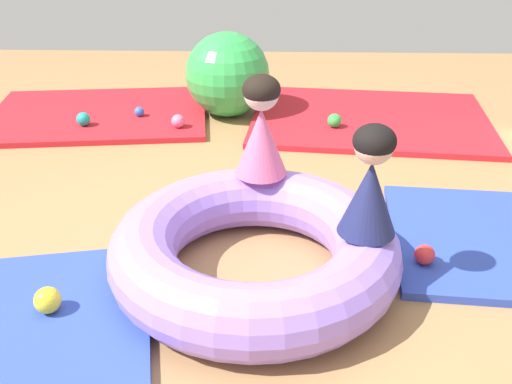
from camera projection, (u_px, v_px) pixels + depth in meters
name	position (u px, v px, depth m)	size (l,w,h in m)	color
ground_plane	(233.00, 281.00, 2.65)	(8.00, 8.00, 0.00)	#9E7549
gym_mat_far_right	(370.00, 119.00, 4.39)	(1.71, 1.25, 0.04)	red
gym_mat_front	(99.00, 114.00, 4.47)	(1.58, 1.12, 0.04)	red
inflatable_cushion	(255.00, 250.00, 2.60)	(1.27, 1.27, 0.30)	#9975EA
child_in_navy	(371.00, 182.00, 2.35)	(0.33, 0.33, 0.47)	navy
child_in_pink	(261.00, 127.00, 2.83)	(0.32, 0.32, 0.50)	#E5608E
play_ball_green	(334.00, 121.00, 4.17)	(0.10, 0.10, 0.10)	green
play_ball_blue	(139.00, 112.00, 4.37)	(0.07, 0.07, 0.07)	blue
play_ball_yellow	(48.00, 300.00, 2.38)	(0.11, 0.11, 0.11)	yellow
play_ball_teal	(83.00, 119.00, 4.19)	(0.10, 0.10, 0.10)	teal
play_ball_red	(425.00, 255.00, 2.68)	(0.09, 0.09, 0.09)	red
play_ball_pink	(178.00, 121.00, 4.16)	(0.09, 0.09, 0.09)	pink
exercise_ball_large	(227.00, 75.00, 4.39)	(0.62, 0.62, 0.62)	green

